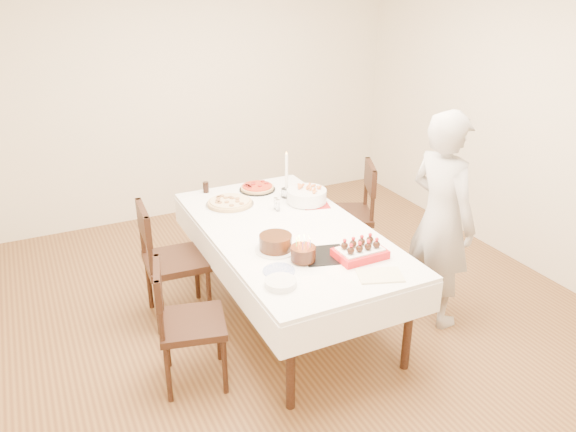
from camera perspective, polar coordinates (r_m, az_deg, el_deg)
name	(u,v)px	position (r m, az deg, el deg)	size (l,w,h in m)	color
floor	(304,318)	(4.52, 1.68, -10.29)	(5.00, 5.00, 0.00)	brown
wall_back	(197,90)	(6.18, -9.18, 12.51)	(4.50, 0.04, 2.70)	beige
wall_right	(539,120)	(5.32, 24.18, 8.92)	(0.04, 5.00, 2.70)	beige
dining_table	(288,273)	(4.36, 0.00, -5.83)	(1.14, 2.14, 0.75)	white
chair_right_savory	(345,215)	(5.10, 5.82, 0.10)	(0.50, 0.50, 0.98)	#311A10
chair_left_savory	(176,261)	(4.39, -11.32, -4.50)	(0.50, 0.50, 0.97)	#311A10
chair_left_dessert	(192,324)	(3.72, -9.69, -10.73)	(0.45, 0.45, 0.89)	#311A10
person	(441,220)	(4.31, 15.29, -0.38)	(0.61, 0.40, 1.66)	#B4AEA9
pizza_white	(230,203)	(4.63, -5.93, 1.36)	(0.40, 0.40, 0.04)	beige
pizza_pepperoni	(257,188)	(4.93, -3.14, 2.89)	(0.32, 0.32, 0.04)	red
red_placemat	(315,204)	(4.64, 2.78, 1.18)	(0.21, 0.21, 0.01)	#B21E1E
pasta_bowl	(307,196)	(4.65, 1.90, 2.08)	(0.33, 0.33, 0.11)	white
taper_candle	(286,174)	(4.71, -0.16, 4.25)	(0.09, 0.09, 0.41)	white
shaker_pair	(278,205)	(4.49, -1.02, 1.10)	(0.08, 0.08, 0.10)	white
cola_glass	(206,187)	(4.92, -8.34, 2.90)	(0.05, 0.05, 0.09)	black
layer_cake	(276,243)	(3.86, -1.27, -2.75)	(0.29, 0.29, 0.12)	#351B0D
cake_board	(325,256)	(3.83, 3.77, -4.03)	(0.29, 0.29, 0.01)	black
birthday_cake	(303,249)	(3.71, 1.56, -3.36)	(0.17, 0.17, 0.16)	#37190F
strawberry_box	(360,252)	(3.81, 7.34, -3.63)	(0.34, 0.22, 0.08)	red
box_lid	(380,276)	(3.62, 9.32, -6.05)	(0.28, 0.19, 0.02)	beige
plate_stack	(281,283)	(3.46, -0.75, -6.81)	(0.20, 0.20, 0.04)	white
china_plate	(279,271)	(3.63, -0.93, -5.57)	(0.21, 0.21, 0.01)	white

